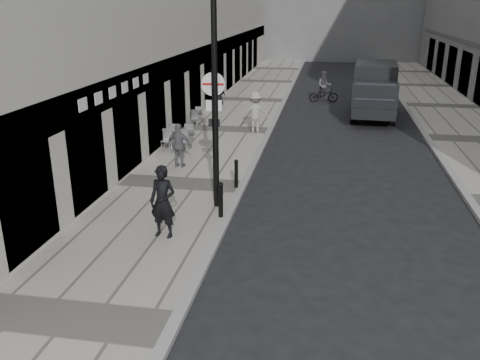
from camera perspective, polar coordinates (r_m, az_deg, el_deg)
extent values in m
cube|color=#A49E94|center=(23.93, -1.48, 5.64)|extent=(4.00, 60.00, 0.12)
cube|color=#A49E94|center=(24.35, 24.89, 4.07)|extent=(4.00, 60.00, 0.12)
imported|color=black|center=(12.77, -8.66, -2.44)|extent=(0.73, 0.53, 1.86)
cylinder|color=black|center=(14.77, -2.92, 4.93)|extent=(0.10, 0.10, 3.89)
cylinder|color=white|center=(14.47, -3.03, 10.70)|extent=(0.67, 0.09, 0.67)
cube|color=#B21414|center=(14.45, -3.04, 10.69)|extent=(0.61, 0.06, 0.07)
cube|color=white|center=(14.61, -2.96, 8.34)|extent=(0.47, 0.06, 0.31)
cylinder|color=black|center=(14.02, -2.80, 8.49)|extent=(0.16, 0.16, 5.97)
cylinder|color=black|center=(13.93, -2.18, -2.35)|extent=(0.13, 0.13, 0.95)
cylinder|color=black|center=(16.15, -0.42, 0.63)|extent=(0.12, 0.12, 0.87)
cylinder|color=black|center=(26.04, 12.63, 7.13)|extent=(0.35, 0.86, 0.85)
cylinder|color=black|center=(26.08, 16.74, 6.80)|extent=(0.35, 0.86, 0.85)
cylinder|color=black|center=(29.57, 12.83, 8.55)|extent=(0.35, 0.86, 0.85)
cylinder|color=black|center=(29.60, 16.47, 8.25)|extent=(0.35, 0.86, 0.85)
cube|color=black|center=(28.54, 14.87, 10.49)|extent=(2.36, 3.94, 2.12)
cube|color=black|center=(25.77, 14.86, 8.87)|extent=(2.24, 2.04, 1.48)
cube|color=#1E2328|center=(24.91, 14.95, 9.51)|extent=(1.87, 0.49, 0.78)
imported|color=black|center=(31.37, 9.36, 9.43)|extent=(1.78, 0.83, 0.90)
imported|color=#525156|center=(31.29, 9.42, 10.42)|extent=(0.91, 0.75, 1.70)
imported|color=slate|center=(18.22, -6.84, 3.86)|extent=(0.95, 0.45, 1.59)
imported|color=#99968D|center=(23.04, 1.72, 7.62)|extent=(1.32, 0.94, 1.85)
imported|color=black|center=(29.08, -2.59, 10.06)|extent=(1.00, 0.76, 1.83)
cylinder|color=silver|center=(20.95, -7.71, 3.67)|extent=(0.43, 0.43, 0.03)
cylinder|color=silver|center=(20.85, -7.76, 4.63)|extent=(0.06, 0.06, 0.73)
cylinder|color=silver|center=(20.77, -7.80, 5.60)|extent=(0.69, 0.69, 0.03)
cylinder|color=#BABABD|center=(20.75, -5.99, 3.59)|extent=(0.44, 0.44, 0.03)
cylinder|color=#BABABD|center=(20.65, -6.02, 4.58)|extent=(0.06, 0.06, 0.75)
cylinder|color=#BABABD|center=(20.56, -6.06, 5.58)|extent=(0.71, 0.71, 0.03)
cylinder|color=#B2B2B4|center=(24.86, -4.84, 6.28)|extent=(0.39, 0.39, 0.03)
cylinder|color=#B2B2B4|center=(24.79, -4.86, 7.00)|extent=(0.05, 0.05, 0.65)
cylinder|color=#B2B2B4|center=(24.72, -4.88, 7.74)|extent=(0.62, 0.62, 0.03)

